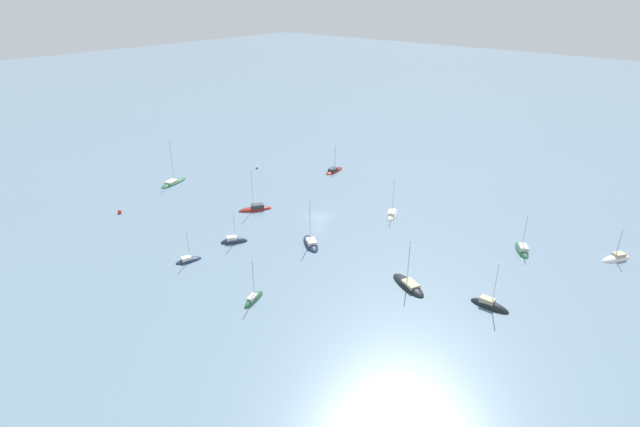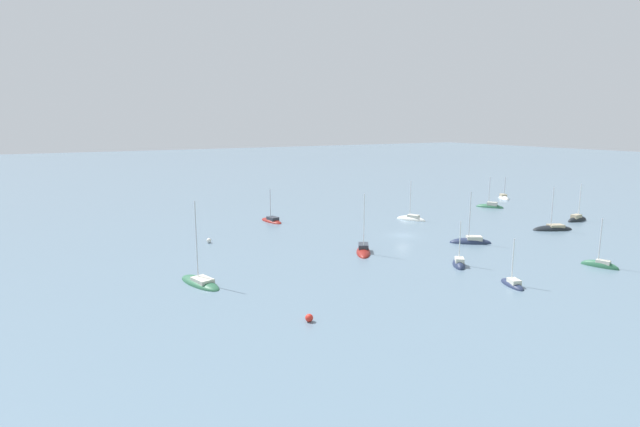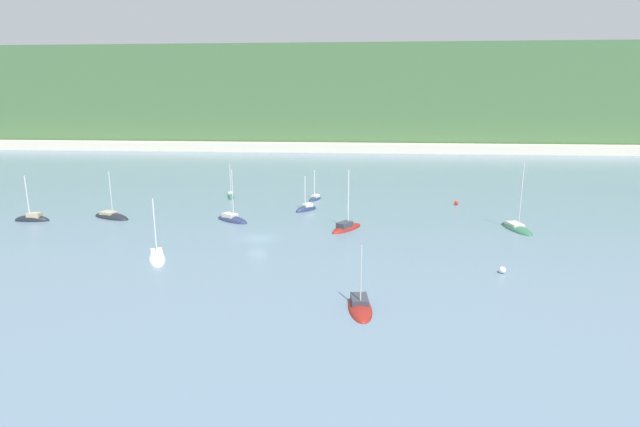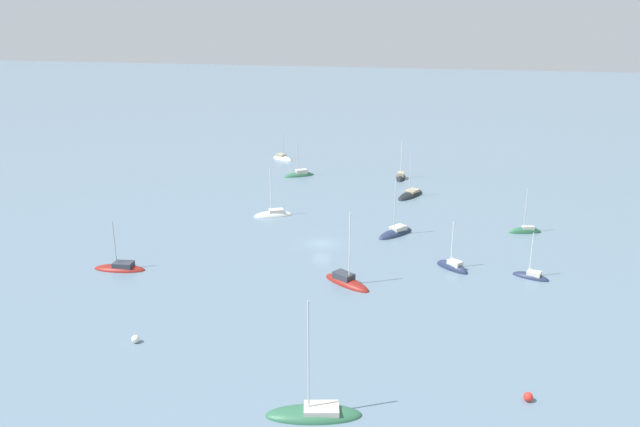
{
  "view_description": "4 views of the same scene",
  "coord_description": "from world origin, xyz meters",
  "px_view_note": "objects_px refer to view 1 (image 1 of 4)",
  "views": [
    {
      "loc": [
        -61.13,
        71.02,
        44.49
      ],
      "look_at": [
        -4.05,
        4.59,
        3.75
      ],
      "focal_mm": 28.0,
      "sensor_mm": 36.0,
      "label": 1
    },
    {
      "loc": [
        56.41,
        68.62,
        20.27
      ],
      "look_at": [
        7.89,
        -16.46,
        2.14
      ],
      "focal_mm": 28.0,
      "sensor_mm": 36.0,
      "label": 2
    },
    {
      "loc": [
        15.33,
        -69.64,
        20.68
      ],
      "look_at": [
        8.62,
        7.72,
        2.12
      ],
      "focal_mm": 28.0,
      "sensor_mm": 36.0,
      "label": 3
    },
    {
      "loc": [
        82.64,
        19.09,
        32.11
      ],
      "look_at": [
        -4.87,
        -1.4,
        2.97
      ],
      "focal_mm": 35.0,
      "sensor_mm": 36.0,
      "label": 4
    }
  ],
  "objects_px": {
    "sailboat_1": "(255,209)",
    "sailboat_2": "(489,306)",
    "sailboat_7": "(616,259)",
    "sailboat_9": "(392,215)",
    "sailboat_11": "(522,250)",
    "sailboat_0": "(408,286)",
    "sailboat_4": "(234,242)",
    "mooring_buoy_0": "(120,212)",
    "sailboat_5": "(311,244)",
    "sailboat_8": "(254,300)",
    "mooring_buoy_1": "(257,167)",
    "sailboat_10": "(188,261)",
    "sailboat_3": "(173,183)",
    "sailboat_6": "(334,171)"
  },
  "relations": [
    {
      "from": "sailboat_0",
      "to": "sailboat_4",
      "type": "relative_size",
      "value": 1.23
    },
    {
      "from": "sailboat_11",
      "to": "mooring_buoy_0",
      "type": "distance_m",
      "value": 80.89
    },
    {
      "from": "sailboat_1",
      "to": "sailboat_2",
      "type": "bearing_deg",
      "value": 122.23
    },
    {
      "from": "sailboat_3",
      "to": "sailboat_9",
      "type": "height_order",
      "value": "sailboat_3"
    },
    {
      "from": "sailboat_7",
      "to": "sailboat_6",
      "type": "bearing_deg",
      "value": -61.11
    },
    {
      "from": "sailboat_5",
      "to": "sailboat_9",
      "type": "xyz_separation_m",
      "value": [
        -4.39,
        -20.7,
        -0.0
      ]
    },
    {
      "from": "sailboat_2",
      "to": "mooring_buoy_1",
      "type": "height_order",
      "value": "sailboat_2"
    },
    {
      "from": "sailboat_7",
      "to": "mooring_buoy_0",
      "type": "relative_size",
      "value": 7.97
    },
    {
      "from": "sailboat_11",
      "to": "mooring_buoy_1",
      "type": "height_order",
      "value": "sailboat_11"
    },
    {
      "from": "sailboat_5",
      "to": "sailboat_6",
      "type": "height_order",
      "value": "sailboat_5"
    },
    {
      "from": "sailboat_10",
      "to": "mooring_buoy_0",
      "type": "bearing_deg",
      "value": 104.71
    },
    {
      "from": "sailboat_0",
      "to": "sailboat_3",
      "type": "bearing_deg",
      "value": 21.99
    },
    {
      "from": "sailboat_1",
      "to": "sailboat_7",
      "type": "relative_size",
      "value": 1.53
    },
    {
      "from": "sailboat_8",
      "to": "mooring_buoy_0",
      "type": "bearing_deg",
      "value": 69.69
    },
    {
      "from": "sailboat_2",
      "to": "sailboat_11",
      "type": "bearing_deg",
      "value": 94.67
    },
    {
      "from": "sailboat_1",
      "to": "sailboat_9",
      "type": "height_order",
      "value": "sailboat_1"
    },
    {
      "from": "sailboat_4",
      "to": "mooring_buoy_0",
      "type": "distance_m",
      "value": 29.23
    },
    {
      "from": "sailboat_4",
      "to": "sailboat_10",
      "type": "relative_size",
      "value": 1.12
    },
    {
      "from": "sailboat_7",
      "to": "mooring_buoy_0",
      "type": "distance_m",
      "value": 96.7
    },
    {
      "from": "sailboat_2",
      "to": "sailboat_7",
      "type": "xyz_separation_m",
      "value": [
        -11.08,
        -28.18,
        -0.02
      ]
    },
    {
      "from": "sailboat_11",
      "to": "sailboat_3",
      "type": "bearing_deg",
      "value": 73.5
    },
    {
      "from": "sailboat_3",
      "to": "sailboat_4",
      "type": "bearing_deg",
      "value": -120.29
    },
    {
      "from": "mooring_buoy_1",
      "to": "sailboat_5",
      "type": "bearing_deg",
      "value": 150.19
    },
    {
      "from": "sailboat_3",
      "to": "sailboat_9",
      "type": "bearing_deg",
      "value": -82.88
    },
    {
      "from": "sailboat_11",
      "to": "sailboat_4",
      "type": "bearing_deg",
      "value": 94.81
    },
    {
      "from": "sailboat_0",
      "to": "sailboat_4",
      "type": "xyz_separation_m",
      "value": [
        32.81,
        8.52,
        0.03
      ]
    },
    {
      "from": "mooring_buoy_0",
      "to": "sailboat_5",
      "type": "bearing_deg",
      "value": -158.06
    },
    {
      "from": "sailboat_2",
      "to": "sailboat_8",
      "type": "height_order",
      "value": "sailboat_2"
    },
    {
      "from": "mooring_buoy_0",
      "to": "sailboat_9",
      "type": "bearing_deg",
      "value": -140.28
    },
    {
      "from": "sailboat_0",
      "to": "sailboat_7",
      "type": "relative_size",
      "value": 1.37
    },
    {
      "from": "sailboat_2",
      "to": "sailboat_0",
      "type": "bearing_deg",
      "value": -168.58
    },
    {
      "from": "sailboat_2",
      "to": "sailboat_7",
      "type": "distance_m",
      "value": 30.28
    },
    {
      "from": "sailboat_0",
      "to": "sailboat_7",
      "type": "bearing_deg",
      "value": -103.23
    },
    {
      "from": "sailboat_1",
      "to": "sailboat_4",
      "type": "relative_size",
      "value": 1.37
    },
    {
      "from": "sailboat_11",
      "to": "sailboat_5",
      "type": "bearing_deg",
      "value": 94.78
    },
    {
      "from": "sailboat_9",
      "to": "sailboat_11",
      "type": "distance_m",
      "value": 26.54
    },
    {
      "from": "sailboat_8",
      "to": "sailboat_9",
      "type": "bearing_deg",
      "value": -15.05
    },
    {
      "from": "sailboat_5",
      "to": "sailboat_2",
      "type": "bearing_deg",
      "value": -140.28
    },
    {
      "from": "sailboat_0",
      "to": "sailboat_5",
      "type": "distance_m",
      "value": 21.27
    },
    {
      "from": "sailboat_6",
      "to": "sailboat_11",
      "type": "distance_m",
      "value": 53.52
    },
    {
      "from": "sailboat_10",
      "to": "sailboat_6",
      "type": "bearing_deg",
      "value": 30.31
    },
    {
      "from": "sailboat_8",
      "to": "sailboat_10",
      "type": "bearing_deg",
      "value": 71.73
    },
    {
      "from": "sailboat_10",
      "to": "mooring_buoy_0",
      "type": "xyz_separation_m",
      "value": [
        27.64,
        -2.54,
        0.31
      ]
    },
    {
      "from": "sailboat_1",
      "to": "sailboat_7",
      "type": "height_order",
      "value": "sailboat_1"
    },
    {
      "from": "sailboat_0",
      "to": "sailboat_5",
      "type": "bearing_deg",
      "value": 22.78
    },
    {
      "from": "mooring_buoy_0",
      "to": "mooring_buoy_1",
      "type": "relative_size",
      "value": 1.03
    },
    {
      "from": "sailboat_3",
      "to": "sailboat_5",
      "type": "xyz_separation_m",
      "value": [
        -46.07,
        1.48,
        0.02
      ]
    },
    {
      "from": "mooring_buoy_0",
      "to": "sailboat_11",
      "type": "bearing_deg",
      "value": -150.85
    },
    {
      "from": "sailboat_2",
      "to": "sailboat_10",
      "type": "relative_size",
      "value": 1.32
    },
    {
      "from": "sailboat_9",
      "to": "mooring_buoy_1",
      "type": "height_order",
      "value": "sailboat_9"
    }
  ]
}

